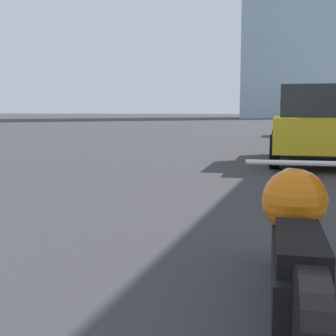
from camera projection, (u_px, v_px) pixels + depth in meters
motorcycle at (295, 252)px, 2.48m from camera, size 0.62×2.56×0.84m
parked_car_yellow at (312, 125)px, 10.48m from camera, size 2.03×4.32×1.71m
parked_car_red at (310, 118)px, 22.07m from camera, size 2.09×4.52×1.68m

